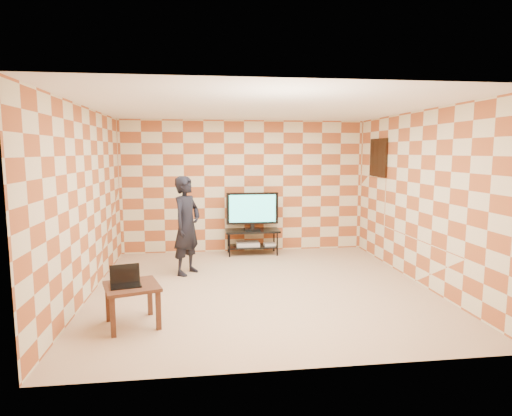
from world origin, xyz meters
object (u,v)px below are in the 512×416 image
at_px(tv, 252,209).
at_px(person, 187,225).
at_px(side_table, 132,292).
at_px(tv_stand, 252,236).

distance_m(tv, person, 1.77).
bearing_deg(side_table, person, 74.69).
height_order(tv_stand, side_table, same).
height_order(side_table, person, person).
relative_size(tv, side_table, 1.37).
bearing_deg(person, tv_stand, -11.35).
xyz_separation_m(tv, person, (-1.26, -1.24, -0.09)).
relative_size(side_table, person, 0.46).
relative_size(tv_stand, tv, 1.04).
height_order(tv_stand, tv, tv).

